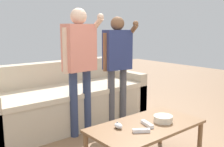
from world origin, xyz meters
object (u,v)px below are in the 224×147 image
Objects in this scene: couch at (66,101)px; snack_bowl at (163,119)px; player_right at (117,58)px; game_remote_nunchuk at (118,126)px; game_remote_wand_near at (147,124)px; coffee_table at (146,130)px; game_remote_wand_far at (141,131)px; player_center at (80,57)px.

snack_bowl is at bearing -84.03° from couch.
couch is at bearing 95.97° from snack_bowl.
player_right reaches higher than snack_bowl.
game_remote_wand_near is at bearing -25.68° from game_remote_nunchuk.
game_remote_nunchuk is (-0.25, 0.09, 0.07)m from coffee_table.
game_remote_nunchuk reaches higher than coffee_table.
couch is 1.49m from coffee_table.
game_remote_nunchuk reaches higher than game_remote_wand_far.
coffee_table is 7.45× the size of game_remote_wand_far.
couch reaches higher than coffee_table.
player_right is at bearing -0.61° from player_center.
snack_bowl is 1.21m from player_right.
game_remote_nunchuk is 0.06× the size of player_right.
game_remote_wand_near is at bearing 25.98° from game_remote_wand_far.
game_remote_nunchuk is at bearing 160.90° from snack_bowl.
couch is at bearing 83.90° from game_remote_wand_far.
player_center reaches higher than game_remote_wand_near.
game_remote_wand_near is (0.24, -0.12, -0.01)m from game_remote_nunchuk.
player_right is (0.35, 1.07, 0.45)m from snack_bowl.
game_remote_wand_far is at bearing -149.88° from coffee_table.
player_center reaches higher than player_right.
game_remote_wand_far is (-0.16, -0.09, 0.06)m from coffee_table.
couch is 0.80m from player_center.
player_center reaches higher than game_remote_nunchuk.
game_remote_nunchuk is (-0.26, -1.40, 0.14)m from couch.
player_center is (-0.22, 1.07, 0.50)m from snack_bowl.
coffee_table is at bearing 163.06° from snack_bowl.
player_center reaches higher than coffee_table.
game_remote_nunchuk is at bearing -102.31° from player_center.
snack_bowl is 0.12× the size of player_right.
game_remote_nunchuk is 1.28m from player_right.
game_remote_wand_near is (0.04, -1.04, -0.51)m from player_center.
player_right is 1.25m from game_remote_wand_near.
player_right is at bearing 49.97° from game_remote_nunchuk.
coffee_table is 0.07m from game_remote_wand_near.
game_remote_wand_near reaches higher than coffee_table.
game_remote_wand_far is (-0.11, -1.11, -0.51)m from player_center.
game_remote_wand_far is at bearing -95.66° from player_center.
game_remote_nunchuk is 0.27m from game_remote_wand_near.
player_center is at bearing 77.69° from game_remote_nunchuk.
couch reaches higher than game_remote_nunchuk.
player_center is 8.97× the size of game_remote_wand_near.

